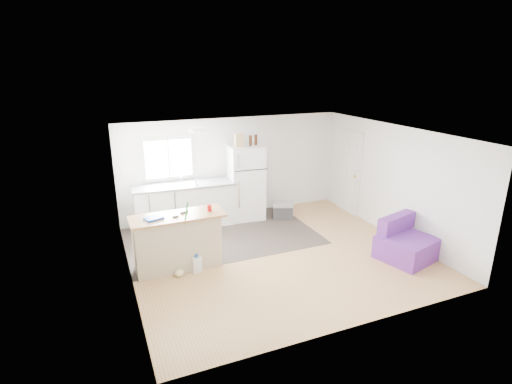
% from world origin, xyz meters
% --- Properties ---
extents(room, '(5.51, 5.01, 2.41)m').
position_xyz_m(room, '(0.00, 0.00, 1.20)').
color(room, '#A98147').
rests_on(room, ground).
extents(vinyl_zone, '(4.05, 2.50, 0.00)m').
position_xyz_m(vinyl_zone, '(-0.73, 1.25, 0.00)').
color(vinyl_zone, '#302A24').
rests_on(vinyl_zone, floor).
extents(window, '(1.18, 0.06, 0.98)m').
position_xyz_m(window, '(-1.55, 2.49, 1.55)').
color(window, white).
rests_on(window, back_wall).
extents(interior_door, '(0.11, 0.92, 2.10)m').
position_xyz_m(interior_door, '(2.72, 1.55, 1.02)').
color(interior_door, white).
rests_on(interior_door, right_wall).
extents(ceiling_fixture, '(0.30, 0.30, 0.07)m').
position_xyz_m(ceiling_fixture, '(-1.20, 1.20, 2.36)').
color(ceiling_fixture, white).
rests_on(ceiling_fixture, ceiling).
extents(kitchen_cabinets, '(2.31, 0.85, 1.31)m').
position_xyz_m(kitchen_cabinets, '(-1.32, 2.15, 0.52)').
color(kitchen_cabinets, white).
rests_on(kitchen_cabinets, floor).
extents(peninsula, '(1.68, 0.65, 1.03)m').
position_xyz_m(peninsula, '(-1.89, 0.22, 0.52)').
color(peninsula, '#C2B68C').
rests_on(peninsula, floor).
extents(refrigerator, '(0.85, 0.81, 1.79)m').
position_xyz_m(refrigerator, '(0.18, 2.11, 0.89)').
color(refrigerator, white).
rests_on(refrigerator, floor).
extents(cooler, '(0.58, 0.49, 0.38)m').
position_xyz_m(cooler, '(0.99, 1.72, 0.19)').
color(cooler, '#313134').
rests_on(cooler, floor).
extents(purple_seat, '(1.15, 1.12, 0.78)m').
position_xyz_m(purple_seat, '(2.23, -1.08, 0.28)').
color(purple_seat, '#6B2E96').
rests_on(purple_seat, floor).
extents(cleaner_jug, '(0.16, 0.12, 0.35)m').
position_xyz_m(cleaner_jug, '(-1.63, -0.07, 0.15)').
color(cleaner_jug, silver).
rests_on(cleaner_jug, floor).
extents(mop, '(0.31, 0.37, 1.38)m').
position_xyz_m(mop, '(-1.93, -0.08, 0.23)').
color(mop, green).
rests_on(mop, floor).
extents(red_cup, '(0.10, 0.10, 0.12)m').
position_xyz_m(red_cup, '(-1.27, 0.21, 1.09)').
color(red_cup, red).
rests_on(red_cup, peninsula).
extents(blue_tray, '(0.35, 0.30, 0.04)m').
position_xyz_m(blue_tray, '(-2.28, 0.20, 1.05)').
color(blue_tray, '#123EAC').
rests_on(blue_tray, peninsula).
extents(tool_a, '(0.15, 0.10, 0.03)m').
position_xyz_m(tool_a, '(-1.73, 0.30, 1.04)').
color(tool_a, black).
rests_on(tool_a, peninsula).
extents(tool_b, '(0.11, 0.06, 0.03)m').
position_xyz_m(tool_b, '(-1.91, 0.14, 1.04)').
color(tool_b, black).
rests_on(tool_b, peninsula).
extents(cardboard_box, '(0.21, 0.11, 0.30)m').
position_xyz_m(cardboard_box, '(-0.01, 2.03, 1.94)').
color(cardboard_box, tan).
rests_on(cardboard_box, refrigerator).
extents(bottle_left, '(0.09, 0.09, 0.25)m').
position_xyz_m(bottle_left, '(0.27, 2.02, 1.91)').
color(bottle_left, '#341909').
rests_on(bottle_left, refrigerator).
extents(bottle_right, '(0.09, 0.09, 0.25)m').
position_xyz_m(bottle_right, '(0.43, 2.08, 1.91)').
color(bottle_right, '#341909').
rests_on(bottle_right, refrigerator).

